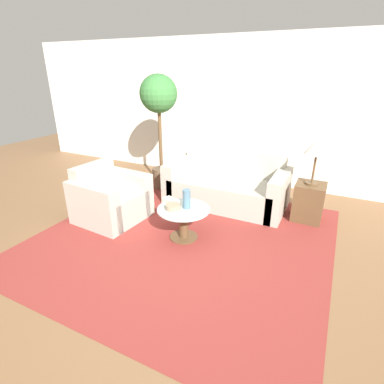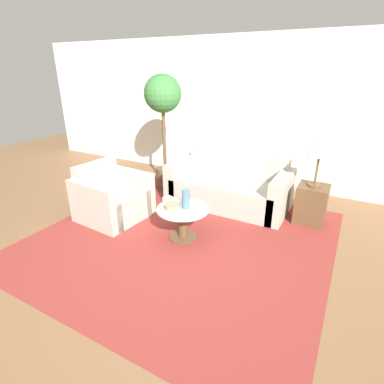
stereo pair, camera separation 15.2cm
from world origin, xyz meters
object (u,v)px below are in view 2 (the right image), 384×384
sofa_main (230,187)px  vase (186,199)px  table_lamp (320,149)px  bowl (172,206)px  potted_plant (163,107)px  book_stack (171,201)px  coffee_table (183,219)px  armchair (111,199)px

sofa_main → vase: 1.31m
table_lamp → bowl: size_ratio=3.38×
potted_plant → book_stack: potted_plant is taller
coffee_table → potted_plant: 2.19m
sofa_main → book_stack: 1.30m
sofa_main → bowl: bearing=-99.1°
sofa_main → table_lamp: (1.25, -0.06, 0.79)m
coffee_table → book_stack: book_stack is taller
table_lamp → potted_plant: potted_plant is taller
table_lamp → bowl: 2.08m
coffee_table → table_lamp: table_lamp is taller
armchair → potted_plant: 1.81m
coffee_table → book_stack: (-0.22, 0.07, 0.18)m
bowl → coffee_table: bearing=32.0°
sofa_main → book_stack: (-0.33, -1.24, 0.17)m
sofa_main → book_stack: size_ratio=7.33×
armchair → table_lamp: bearing=-60.2°
armchair → bowl: 1.14m
armchair → bowl: (1.12, -0.09, 0.17)m
coffee_table → book_stack: 0.29m
table_lamp → potted_plant: 2.60m
table_lamp → bowl: table_lamp is taller
sofa_main → table_lamp: table_lamp is taller
sofa_main → armchair: sofa_main is taller
vase → book_stack: vase is taller
table_lamp → book_stack: bearing=-143.2°
vase → book_stack: 0.26m
potted_plant → vase: bearing=-48.3°
vase → potted_plant: bearing=131.7°
armchair → coffee_table: bearing=-86.7°
armchair → coffee_table: armchair is taller
sofa_main → bowl: sofa_main is taller
book_stack → sofa_main: bearing=95.9°
table_lamp → potted_plant: size_ratio=0.33×
coffee_table → book_stack: size_ratio=2.61×
sofa_main → coffee_table: size_ratio=2.81×
coffee_table → bowl: size_ratio=3.46×
armchair → table_lamp: 2.98m
coffee_table → potted_plant: potted_plant is taller
armchair → vase: armchair is taller
table_lamp → vase: bearing=-137.6°
bowl → vase: bearing=37.1°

